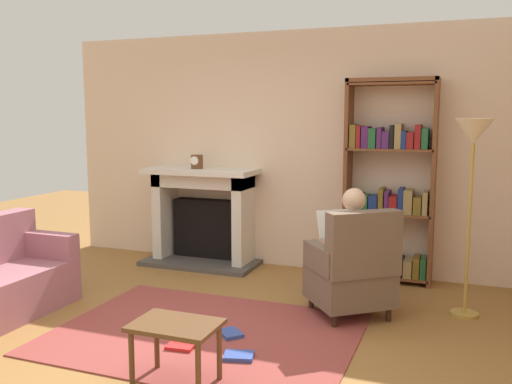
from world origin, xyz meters
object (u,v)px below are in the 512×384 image
Objects in this scene: seated_reader at (348,245)px; floor_lamp at (473,150)px; mantel_clock at (197,162)px; side_table at (176,333)px; bookshelf at (389,187)px; fireplace at (204,213)px; armchair_reading at (353,270)px.

seated_reader is 0.66× the size of floor_lamp.
mantel_clock reaches higher than side_table.
bookshelf is at bearing 3.58° from mantel_clock.
fireplace is at bearing 112.71° from side_table.
side_table is at bearing -65.94° from mantel_clock.
side_table is at bearing -67.29° from fireplace.
fireplace is 3.17m from floor_lamp.
seated_reader is 1.34m from floor_lamp.
seated_reader is at bearing -29.55° from fireplace.
bookshelf is 1.23× the size of floor_lamp.
floor_lamp reaches higher than fireplace.
mantel_clock is at bearing 114.06° from side_table.
armchair_reading is (2.02, -1.20, -0.18)m from fireplace.
mantel_clock reaches higher than fireplace.
armchair_reading is at bearing -28.08° from mantel_clock.
side_table is 0.32× the size of floor_lamp.
seated_reader is (1.95, -1.10, 0.02)m from fireplace.
seated_reader is at bearing -90.00° from armchair_reading.
armchair_reading reaches higher than side_table.
armchair_reading is at bearing -30.62° from fireplace.
bookshelf reaches higher than armchair_reading.
bookshelf is at bearing 0.98° from fireplace.
side_table is 2.90m from floor_lamp.
fireplace is 2.18m from bookshelf.
fireplace and seated_reader have the same top height.
floor_lamp is (0.79, -0.84, 0.46)m from bookshelf.
bookshelf is at bearing 71.40° from side_table.
side_table is (-0.77, -1.72, -0.26)m from seated_reader.
mantel_clock is 2.19m from bookshelf.
mantel_clock is 0.14× the size of seated_reader.
side_table is (1.22, -2.73, -0.86)m from mantel_clock.
seated_reader is at bearing 66.03° from side_table.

